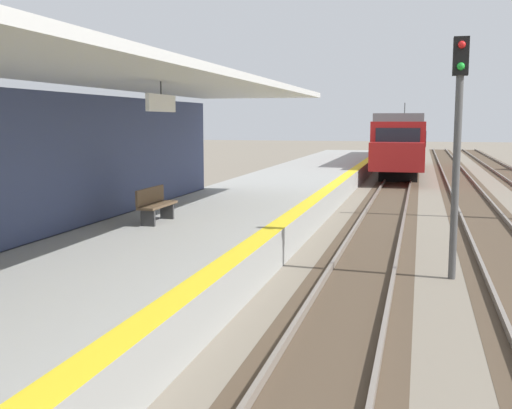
% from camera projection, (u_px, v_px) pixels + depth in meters
% --- Properties ---
extents(station_platform, '(5.00, 80.00, 0.91)m').
position_uv_depth(station_platform, '(204.00, 232.00, 17.01)').
color(station_platform, '#999993').
rests_on(station_platform, ground).
extents(station_building_with_canopy, '(4.85, 24.00, 4.43)m').
position_uv_depth(station_building_with_canopy, '(18.00, 163.00, 11.91)').
color(station_building_with_canopy, '#4C4C4C').
rests_on(station_building_with_canopy, ground).
extents(track_pair_nearest_platform, '(2.34, 120.00, 0.16)m').
position_uv_depth(track_pair_nearest_platform, '(378.00, 230.00, 19.79)').
color(track_pair_nearest_platform, '#4C3D2D').
rests_on(track_pair_nearest_platform, ground).
extents(track_pair_middle, '(2.34, 120.00, 0.16)m').
position_uv_depth(track_pair_middle, '(493.00, 234.00, 18.94)').
color(track_pair_middle, '#4C3D2D').
rests_on(track_pair_middle, ground).
extents(approaching_train, '(2.93, 19.60, 4.76)m').
position_uv_depth(approaching_train, '(402.00, 140.00, 41.69)').
color(approaching_train, maroon).
rests_on(approaching_train, ground).
extents(rail_signal_post, '(0.32, 0.34, 5.20)m').
position_uv_depth(rail_signal_post, '(458.00, 133.00, 13.40)').
color(rail_signal_post, '#4C4C4C').
rests_on(rail_signal_post, ground).
extents(platform_bench, '(0.45, 1.60, 0.88)m').
position_uv_depth(platform_bench, '(155.00, 204.00, 15.84)').
color(platform_bench, brown).
rests_on(platform_bench, station_platform).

